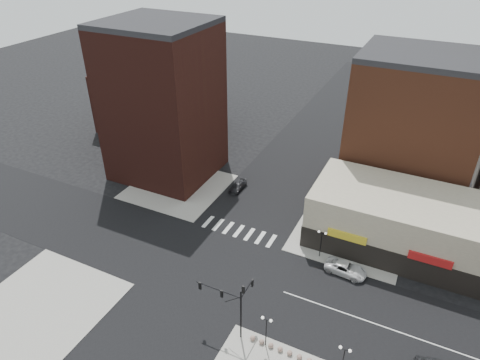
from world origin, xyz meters
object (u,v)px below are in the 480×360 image
at_px(traffic_signal, 234,300).
at_px(street_lamp_se_b, 344,355).
at_px(street_lamp_se_a, 266,325).
at_px(street_lamp_ne, 322,238).
at_px(white_suv, 346,269).
at_px(dark_sedan_north, 238,186).

relative_size(traffic_signal, street_lamp_se_b, 1.87).
bearing_deg(street_lamp_se_b, street_lamp_se_a, 180.00).
xyz_separation_m(street_lamp_se_a, street_lamp_ne, (1.00, 16.00, 0.00)).
relative_size(street_lamp_se_b, street_lamp_ne, 1.00).
bearing_deg(street_lamp_ne, street_lamp_se_b, -66.37).
distance_m(street_lamp_se_b, white_suv, 15.05).
bearing_deg(street_lamp_ne, dark_sedan_north, 149.43).
bearing_deg(dark_sedan_north, street_lamp_se_a, -56.54).
xyz_separation_m(traffic_signal, white_suv, (8.63, 14.33, -4.23)).
relative_size(traffic_signal, dark_sedan_north, 1.81).
bearing_deg(white_suv, dark_sedan_north, 65.82).
xyz_separation_m(white_suv, dark_sedan_north, (-21.03, 11.64, -0.11)).
relative_size(street_lamp_se_a, white_suv, 0.79).
distance_m(street_lamp_se_a, dark_sedan_north, 30.85).
height_order(street_lamp_se_a, dark_sedan_north, street_lamp_se_a).
bearing_deg(traffic_signal, street_lamp_se_b, -0.82).
relative_size(traffic_signal, street_lamp_ne, 1.87).
bearing_deg(dark_sedan_north, street_lamp_se_b, -45.52).
distance_m(traffic_signal, dark_sedan_north, 29.10).
distance_m(street_lamp_se_a, street_lamp_ne, 16.03).
distance_m(white_suv, dark_sedan_north, 24.04).
bearing_deg(street_lamp_se_a, dark_sedan_north, 121.73).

